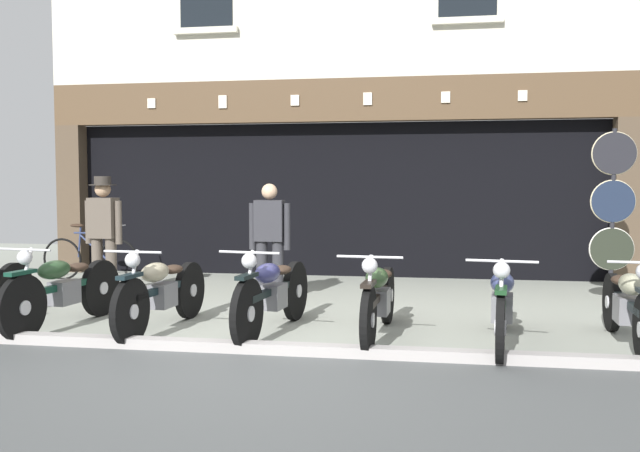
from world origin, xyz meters
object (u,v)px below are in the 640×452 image
motorcycle_left (63,288)px  advert_board_near (252,174)px  tyre_sign_pole (613,203)px  shopkeeper_center (270,237)px  motorcycle_far_right (628,304)px  motorcycle_center (273,292)px  motorcycle_center_left (162,291)px  motorcycle_center_right (379,297)px  salesman_left (104,230)px  motorcycle_right (502,302)px  leaning_bicycle (90,257)px

motorcycle_left → advert_board_near: 4.87m
tyre_sign_pole → advert_board_near: tyre_sign_pole is taller
advert_board_near → shopkeeper_center: bearing=-70.4°
motorcycle_far_right → advert_board_near: size_ratio=1.85×
motorcycle_center → tyre_sign_pole: bearing=-141.3°
motorcycle_center_left → motorcycle_center: motorcycle_center is taller
motorcycle_center_left → shopkeeper_center: shopkeeper_center is taller
motorcycle_center_right → tyre_sign_pole: bearing=-136.2°
motorcycle_center → shopkeeper_center: (-0.47, 1.81, 0.43)m
salesman_left → shopkeeper_center: bearing=-172.1°
motorcycle_center → tyre_sign_pole: tyre_sign_pole is taller
motorcycle_center_right → tyre_sign_pole: size_ratio=0.89×
advert_board_near → motorcycle_center: bearing=-72.4°
motorcycle_center_right → motorcycle_right: motorcycle_right is taller
motorcycle_center_left → motorcycle_center_right: 2.32m
motorcycle_center_left → salesman_left: (-1.60, 1.82, 0.51)m
motorcycle_center → shopkeeper_center: size_ratio=1.32×
motorcycle_right → motorcycle_far_right: (1.19, 0.12, -0.00)m
motorcycle_left → motorcycle_far_right: motorcycle_left is taller
motorcycle_center_right → motorcycle_far_right: (2.40, -0.01, -0.00)m
motorcycle_center_left → motorcycle_right: bearing=-176.3°
motorcycle_left → salesman_left: salesman_left is taller
motorcycle_center_right → motorcycle_right: 1.22m
shopkeeper_center → leaning_bicycle: size_ratio=0.92×
leaning_bicycle → advert_board_near: bearing=118.6°
motorcycle_center_right → shopkeeper_center: bearing=-45.1°
tyre_sign_pole → motorcycle_center_left: bearing=-154.5°
shopkeeper_center → tyre_sign_pole: 4.52m
motorcycle_right → advert_board_near: advert_board_near is taller
leaning_bicycle → motorcycle_center_right: bearing=58.6°
salesman_left → shopkeeper_center: size_ratio=1.06×
tyre_sign_pole → salesman_left: bearing=-174.5°
salesman_left → tyre_sign_pole: (6.78, 0.65, 0.38)m
motorcycle_center_left → shopkeeper_center: (0.73, 1.88, 0.44)m
advert_board_near → motorcycle_right: bearing=-51.0°
motorcycle_far_right → shopkeeper_center: shopkeeper_center is taller
motorcycle_right → leaning_bicycle: bearing=-21.7°
motorcycle_far_right → shopkeeper_center: bearing=-21.1°
motorcycle_right → leaning_bicycle: size_ratio=1.20×
motorcycle_center_right → advert_board_near: 5.35m
motorcycle_center → leaning_bicycle: size_ratio=1.22×
motorcycle_center_right → motorcycle_right: (1.21, -0.13, -0.00)m
motorcycle_right → motorcycle_center_left: bearing=6.2°
motorcycle_center_right → leaning_bicycle: leaning_bicycle is taller
motorcycle_center_left → motorcycle_far_right: bearing=-174.5°
motorcycle_center_left → motorcycle_far_right: motorcycle_center_left is taller
motorcycle_far_right → motorcycle_center: bearing=3.3°
motorcycle_left → leaning_bicycle: (-1.53, 3.39, -0.06)m
motorcycle_left → tyre_sign_pole: 6.85m
salesman_left → shopkeeper_center: salesman_left is taller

